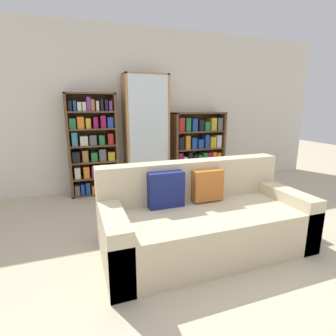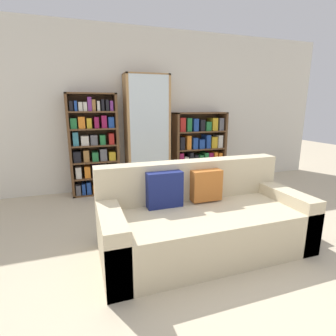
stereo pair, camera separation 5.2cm
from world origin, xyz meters
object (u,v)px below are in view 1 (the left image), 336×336
couch (204,220)px  display_cabinet (146,134)px  bookshelf_left (93,147)px  wine_bottle (207,196)px  bookshelf_right (198,150)px

couch → display_cabinet: (-0.01, 2.14, 0.66)m
bookshelf_left → wine_bottle: (1.50, -1.12, -0.65)m
couch → bookshelf_left: 2.38m
bookshelf_left → display_cabinet: 0.90m
couch → bookshelf_left: bookshelf_left is taller
display_cabinet → bookshelf_right: display_cabinet is taller
display_cabinet → wine_bottle: display_cabinet is taller
couch → bookshelf_left: bearing=112.7°
couch → bookshelf_left: size_ratio=1.26×
bookshelf_left → wine_bottle: 1.98m
couch → display_cabinet: size_ratio=1.06×
bookshelf_left → wine_bottle: bearing=-36.8°
display_cabinet → wine_bottle: bearing=-61.1°
bookshelf_left → couch: bearing=-67.3°
couch → bookshelf_right: 2.39m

